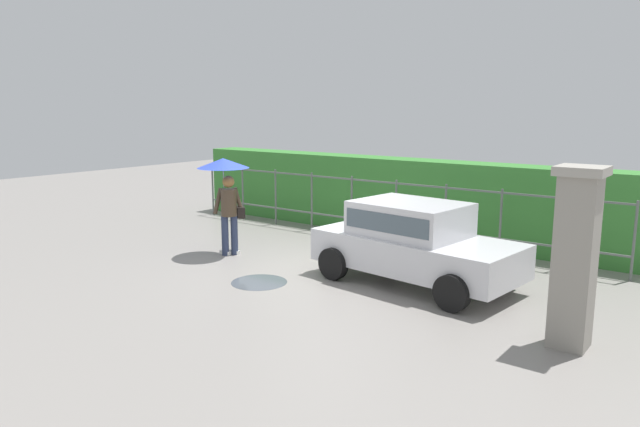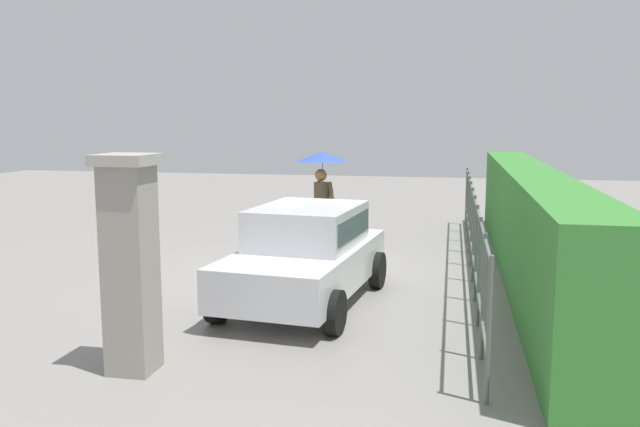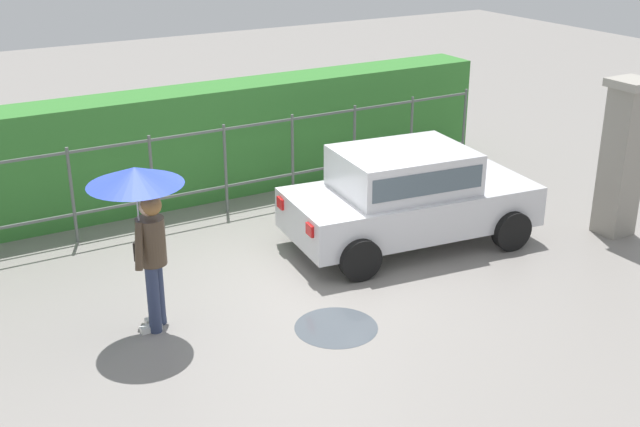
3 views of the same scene
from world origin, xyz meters
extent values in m
plane|color=gray|center=(0.00, 0.00, 0.00)|extent=(40.00, 40.00, 0.00)
cube|color=silver|center=(1.89, 0.34, 0.58)|extent=(3.86, 2.04, 0.60)
cube|color=silver|center=(1.74, 0.35, 1.18)|extent=(2.05, 1.64, 0.60)
cube|color=#4C5B66|center=(1.74, 0.35, 1.20)|extent=(1.90, 1.64, 0.33)
cylinder|color=black|center=(3.23, 1.03, 0.30)|extent=(0.62, 0.24, 0.60)
cylinder|color=black|center=(3.04, -0.64, 0.30)|extent=(0.62, 0.24, 0.60)
cylinder|color=black|center=(0.74, 1.31, 0.30)|extent=(0.62, 0.24, 0.60)
cylinder|color=black|center=(0.56, -0.36, 0.30)|extent=(0.62, 0.24, 0.60)
cube|color=red|center=(0.11, 1.09, 0.73)|extent=(0.08, 0.21, 0.16)
cube|color=red|center=(-0.02, -0.01, 0.73)|extent=(0.08, 0.21, 0.16)
cylinder|color=#2D3856|center=(-2.34, -0.32, 0.43)|extent=(0.15, 0.15, 0.86)
cylinder|color=#2D3856|center=(-2.23, -0.16, 0.43)|extent=(0.15, 0.15, 0.86)
cube|color=white|center=(-2.39, -0.28, 0.04)|extent=(0.26, 0.10, 0.08)
cube|color=white|center=(-2.28, -0.12, 0.04)|extent=(0.26, 0.10, 0.08)
cylinder|color=#473828|center=(-2.29, -0.24, 1.15)|extent=(0.34, 0.34, 0.58)
sphere|color=#DBAD89|center=(-2.29, -0.24, 1.58)|extent=(0.22, 0.22, 0.22)
sphere|color=olive|center=(-2.26, -0.25, 1.60)|extent=(0.25, 0.25, 0.25)
cylinder|color=#473828|center=(-2.48, -0.37, 1.18)|extent=(0.20, 0.24, 0.56)
cylinder|color=#473828|center=(-2.23, -0.01, 1.18)|extent=(0.20, 0.24, 0.56)
cylinder|color=#B2B2B7|center=(-2.41, -0.25, 1.50)|extent=(0.02, 0.02, 0.77)
cone|color=blue|center=(-2.41, -0.25, 1.98)|extent=(1.10, 1.10, 0.21)
cube|color=black|center=(-2.24, 0.04, 0.91)|extent=(0.37, 0.33, 0.24)
cube|color=gray|center=(4.87, -0.94, 1.15)|extent=(0.48, 0.48, 2.30)
cube|color=#9E998E|center=(4.87, -0.94, 2.36)|extent=(0.60, 0.60, 0.12)
cylinder|color=#59605B|center=(-6.19, 2.87, 0.75)|extent=(0.05, 0.05, 1.50)
cylinder|color=#59605B|center=(-4.95, 2.87, 0.75)|extent=(0.05, 0.05, 1.50)
cylinder|color=#59605B|center=(-3.71, 2.87, 0.75)|extent=(0.05, 0.05, 1.50)
cylinder|color=#59605B|center=(-2.47, 2.87, 0.75)|extent=(0.05, 0.05, 1.50)
cylinder|color=#59605B|center=(-1.23, 2.87, 0.75)|extent=(0.05, 0.05, 1.50)
cylinder|color=#59605B|center=(0.02, 2.87, 0.75)|extent=(0.05, 0.05, 1.50)
cylinder|color=#59605B|center=(1.26, 2.87, 0.75)|extent=(0.05, 0.05, 1.50)
cylinder|color=#59605B|center=(2.50, 2.87, 0.75)|extent=(0.05, 0.05, 1.50)
cylinder|color=#59605B|center=(3.74, 2.87, 0.75)|extent=(0.05, 0.05, 1.50)
cylinder|color=#59605B|center=(4.98, 2.87, 0.75)|extent=(0.05, 0.05, 1.50)
cube|color=#59605B|center=(-0.61, 2.87, 1.42)|extent=(11.18, 0.03, 0.04)
cube|color=#59605B|center=(-0.61, 2.87, 0.45)|extent=(11.18, 0.03, 0.04)
cube|color=#387F33|center=(-0.61, 3.83, 0.95)|extent=(12.18, 0.90, 1.90)
cylinder|color=#4C545B|center=(-0.40, -1.33, 0.00)|extent=(1.03, 1.03, 0.00)
camera|label=1|loc=(6.67, -8.81, 3.16)|focal=32.69mm
camera|label=2|loc=(11.31, 2.47, 2.80)|focal=36.74mm
camera|label=3|loc=(-4.91, -8.74, 4.96)|focal=45.40mm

